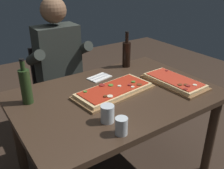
{
  "coord_description": "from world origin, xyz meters",
  "views": [
    {
      "loc": [
        -0.9,
        -1.27,
        1.54
      ],
      "look_at": [
        0.0,
        0.05,
        0.79
      ],
      "focal_mm": 40.0,
      "sensor_mm": 36.0,
      "label": 1
    }
  ],
  "objects_px": {
    "tumbler_near_camera": "(121,126)",
    "tumbler_far_side": "(107,114)",
    "dining_table": "(116,105)",
    "diner_chair": "(58,86)",
    "seated_diner": "(60,65)",
    "oil_bottle_amber": "(126,53)",
    "pizza_rectangular_left": "(174,81)",
    "pizza_rectangular_front": "(114,91)",
    "wine_bottle_dark": "(26,86)"
  },
  "relations": [
    {
      "from": "tumbler_near_camera",
      "to": "tumbler_far_side",
      "type": "height_order",
      "value": "tumbler_far_side"
    },
    {
      "from": "dining_table",
      "to": "diner_chair",
      "type": "relative_size",
      "value": 1.61
    },
    {
      "from": "tumbler_far_side",
      "to": "seated_diner",
      "type": "height_order",
      "value": "seated_diner"
    },
    {
      "from": "oil_bottle_amber",
      "to": "seated_diner",
      "type": "distance_m",
      "value": 0.6
    },
    {
      "from": "pizza_rectangular_left",
      "to": "diner_chair",
      "type": "relative_size",
      "value": 0.57
    },
    {
      "from": "tumbler_near_camera",
      "to": "diner_chair",
      "type": "bearing_deg",
      "value": 83.07
    },
    {
      "from": "oil_bottle_amber",
      "to": "seated_diner",
      "type": "xyz_separation_m",
      "value": [
        -0.48,
        0.35,
        -0.12
      ]
    },
    {
      "from": "dining_table",
      "to": "seated_diner",
      "type": "xyz_separation_m",
      "value": [
        -0.09,
        0.74,
        0.1
      ]
    },
    {
      "from": "pizza_rectangular_left",
      "to": "oil_bottle_amber",
      "type": "relative_size",
      "value": 1.58
    },
    {
      "from": "pizza_rectangular_front",
      "to": "pizza_rectangular_left",
      "type": "xyz_separation_m",
      "value": [
        0.47,
        -0.13,
        -0.0
      ]
    },
    {
      "from": "pizza_rectangular_left",
      "to": "tumbler_near_camera",
      "type": "relative_size",
      "value": 5.15
    },
    {
      "from": "dining_table",
      "to": "wine_bottle_dark",
      "type": "bearing_deg",
      "value": 158.27
    },
    {
      "from": "pizza_rectangular_left",
      "to": "tumbler_near_camera",
      "type": "height_order",
      "value": "tumbler_near_camera"
    },
    {
      "from": "dining_table",
      "to": "oil_bottle_amber",
      "type": "distance_m",
      "value": 0.58
    },
    {
      "from": "dining_table",
      "to": "tumbler_near_camera",
      "type": "distance_m",
      "value": 0.49
    },
    {
      "from": "pizza_rectangular_left",
      "to": "seated_diner",
      "type": "relative_size",
      "value": 0.38
    },
    {
      "from": "oil_bottle_amber",
      "to": "tumbler_far_side",
      "type": "bearing_deg",
      "value": -134.24
    },
    {
      "from": "pizza_rectangular_front",
      "to": "diner_chair",
      "type": "relative_size",
      "value": 0.7
    },
    {
      "from": "wine_bottle_dark",
      "to": "seated_diner",
      "type": "height_order",
      "value": "seated_diner"
    },
    {
      "from": "pizza_rectangular_front",
      "to": "tumbler_far_side",
      "type": "bearing_deg",
      "value": -130.95
    },
    {
      "from": "seated_diner",
      "to": "tumbler_far_side",
      "type": "bearing_deg",
      "value": -98.44
    },
    {
      "from": "pizza_rectangular_left",
      "to": "diner_chair",
      "type": "xyz_separation_m",
      "value": [
        -0.55,
        0.97,
        -0.27
      ]
    },
    {
      "from": "wine_bottle_dark",
      "to": "oil_bottle_amber",
      "type": "xyz_separation_m",
      "value": [
        0.93,
        0.16,
        -0.0
      ]
    },
    {
      "from": "pizza_rectangular_left",
      "to": "tumbler_far_side",
      "type": "xyz_separation_m",
      "value": [
        -0.7,
        -0.14,
        0.03
      ]
    },
    {
      "from": "oil_bottle_amber",
      "to": "tumbler_far_side",
      "type": "height_order",
      "value": "oil_bottle_amber"
    },
    {
      "from": "pizza_rectangular_front",
      "to": "seated_diner",
      "type": "xyz_separation_m",
      "value": [
        -0.09,
        0.72,
        -0.02
      ]
    },
    {
      "from": "tumbler_far_side",
      "to": "diner_chair",
      "type": "relative_size",
      "value": 0.12
    },
    {
      "from": "pizza_rectangular_left",
      "to": "tumbler_far_side",
      "type": "height_order",
      "value": "tumbler_far_side"
    },
    {
      "from": "oil_bottle_amber",
      "to": "diner_chair",
      "type": "relative_size",
      "value": 0.36
    },
    {
      "from": "tumbler_near_camera",
      "to": "diner_chair",
      "type": "height_order",
      "value": "diner_chair"
    },
    {
      "from": "pizza_rectangular_front",
      "to": "diner_chair",
      "type": "xyz_separation_m",
      "value": [
        -0.09,
        0.84,
        -0.27
      ]
    },
    {
      "from": "tumbler_near_camera",
      "to": "pizza_rectangular_front",
      "type": "bearing_deg",
      "value": 59.74
    },
    {
      "from": "pizza_rectangular_front",
      "to": "wine_bottle_dark",
      "type": "distance_m",
      "value": 0.59
    },
    {
      "from": "oil_bottle_amber",
      "to": "tumbler_far_side",
      "type": "distance_m",
      "value": 0.9
    },
    {
      "from": "tumbler_far_side",
      "to": "oil_bottle_amber",
      "type": "bearing_deg",
      "value": 45.76
    },
    {
      "from": "dining_table",
      "to": "wine_bottle_dark",
      "type": "xyz_separation_m",
      "value": [
        -0.55,
        0.22,
        0.22
      ]
    },
    {
      "from": "tumbler_near_camera",
      "to": "dining_table",
      "type": "bearing_deg",
      "value": 58.15
    },
    {
      "from": "dining_table",
      "to": "wine_bottle_dark",
      "type": "distance_m",
      "value": 0.63
    },
    {
      "from": "oil_bottle_amber",
      "to": "dining_table",
      "type": "bearing_deg",
      "value": -134.91
    },
    {
      "from": "oil_bottle_amber",
      "to": "pizza_rectangular_left",
      "type": "bearing_deg",
      "value": -81.06
    },
    {
      "from": "pizza_rectangular_left",
      "to": "tumbler_far_side",
      "type": "bearing_deg",
      "value": -168.57
    },
    {
      "from": "dining_table",
      "to": "tumbler_far_side",
      "type": "xyz_separation_m",
      "value": [
        -0.24,
        -0.26,
        0.15
      ]
    },
    {
      "from": "wine_bottle_dark",
      "to": "seated_diner",
      "type": "bearing_deg",
      "value": 48.74
    },
    {
      "from": "wine_bottle_dark",
      "to": "tumbler_near_camera",
      "type": "height_order",
      "value": "wine_bottle_dark"
    },
    {
      "from": "dining_table",
      "to": "oil_bottle_amber",
      "type": "relative_size",
      "value": 4.44
    },
    {
      "from": "dining_table",
      "to": "tumbler_far_side",
      "type": "relative_size",
      "value": 13.7
    },
    {
      "from": "seated_diner",
      "to": "oil_bottle_amber",
      "type": "bearing_deg",
      "value": -36.67
    },
    {
      "from": "dining_table",
      "to": "pizza_rectangular_front",
      "type": "relative_size",
      "value": 2.32
    },
    {
      "from": "tumbler_far_side",
      "to": "wine_bottle_dark",
      "type": "bearing_deg",
      "value": 122.73
    },
    {
      "from": "wine_bottle_dark",
      "to": "oil_bottle_amber",
      "type": "bearing_deg",
      "value": 9.96
    }
  ]
}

